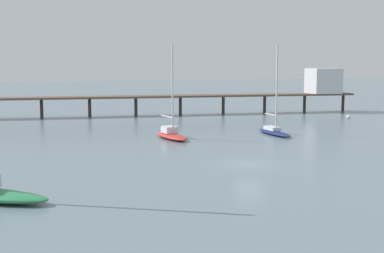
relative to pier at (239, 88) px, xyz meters
The scene contains 5 objects.
ground_plane 44.09m from the pier, 113.07° to the right, with size 400.00×400.00×0.00m, color slate.
pier is the anchor object (origin of this frame).
sailboat_navy 25.98m from the pier, 104.92° to the right, with size 1.78×7.01×10.74m.
sailboat_red 30.88m from the pier, 128.59° to the right, with size 2.94×7.01×10.63m.
mooring_buoy_far 18.34m from the pier, 46.08° to the right, with size 0.59×0.59×0.59m, color silver.
Camera 1 is at (-18.72, -39.20, 8.59)m, focal length 48.70 mm.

